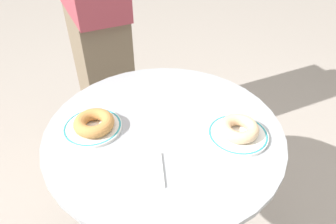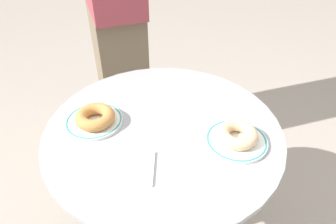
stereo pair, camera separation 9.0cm
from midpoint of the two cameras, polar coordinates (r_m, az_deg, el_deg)
cafe_table at (r=1.10m, az=-3.06°, el=-12.82°), size 0.72×0.72×0.70m
plate_left at (r=0.95m, az=-16.70°, el=-2.85°), size 0.18×0.18×0.01m
plate_right at (r=0.90m, az=10.29°, el=-4.29°), size 0.18×0.18×0.01m
donut_old_fashioned at (r=0.93m, az=-16.55°, el=-2.08°), size 0.16×0.16×0.04m
donut_glazed at (r=0.89m, az=10.45°, el=-3.19°), size 0.16×0.16×0.04m
paper_napkin at (r=0.80m, az=-8.40°, el=-11.16°), size 0.12×0.12×0.01m
person_figure at (r=1.49m, az=-15.39°, el=16.70°), size 0.37×0.48×1.62m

